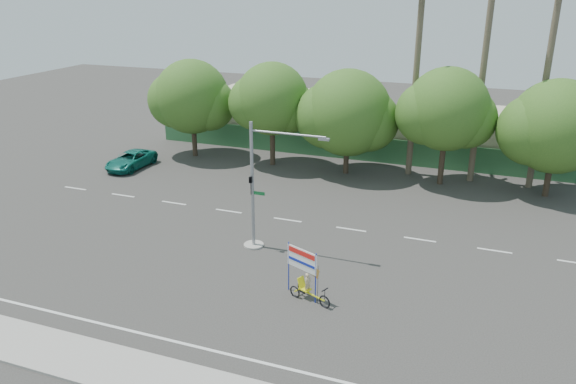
% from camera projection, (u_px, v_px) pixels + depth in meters
% --- Properties ---
extents(ground, '(120.00, 120.00, 0.00)m').
position_uv_depth(ground, '(268.00, 289.00, 26.66)').
color(ground, '#33302D').
rests_on(ground, ground).
extents(fence, '(38.00, 0.08, 2.00)m').
position_uv_depth(fence, '(369.00, 149.00, 45.17)').
color(fence, '#336B3D').
rests_on(fence, ground).
extents(building_left, '(12.00, 8.00, 4.00)m').
position_uv_depth(building_left, '(275.00, 116.00, 52.03)').
color(building_left, beige).
rests_on(building_left, ground).
extents(building_right, '(14.00, 8.00, 3.60)m').
position_uv_depth(building_right, '(477.00, 135.00, 46.22)').
color(building_right, beige).
rests_on(building_right, ground).
extents(tree_far_left, '(7.14, 6.00, 7.96)m').
position_uv_depth(tree_far_left, '(191.00, 99.00, 45.36)').
color(tree_far_left, '#473828').
rests_on(tree_far_left, ground).
extents(tree_left, '(6.66, 5.60, 8.07)m').
position_uv_depth(tree_left, '(272.00, 101.00, 42.97)').
color(tree_left, '#473828').
rests_on(tree_left, ground).
extents(tree_center, '(7.62, 6.40, 7.85)m').
position_uv_depth(tree_center, '(347.00, 115.00, 41.22)').
color(tree_center, '#473828').
rests_on(tree_center, ground).
extents(tree_right, '(6.90, 5.80, 8.36)m').
position_uv_depth(tree_right, '(446.00, 112.00, 38.66)').
color(tree_right, '#473828').
rests_on(tree_right, ground).
extents(tree_far_right, '(7.38, 6.20, 7.94)m').
position_uv_depth(tree_far_right, '(555.00, 129.00, 36.58)').
color(tree_far_right, '#473828').
rests_on(tree_far_right, ground).
extents(palm_tall, '(3.73, 3.79, 17.45)m').
position_uv_depth(palm_tall, '(488.00, 33.00, 37.46)').
color(palm_tall, '#70604C').
rests_on(palm_tall, ground).
extents(palm_mid, '(3.73, 3.79, 15.45)m').
position_uv_depth(palm_mid, '(550.00, 52.00, 36.53)').
color(palm_mid, '#70604C').
rests_on(palm_mid, ground).
extents(palm_short, '(3.73, 3.79, 14.45)m').
position_uv_depth(palm_short, '(418.00, 54.00, 39.50)').
color(palm_short, '#70604C').
rests_on(palm_short, ground).
extents(traffic_signal, '(4.72, 1.10, 7.00)m').
position_uv_depth(traffic_signal, '(258.00, 197.00, 29.85)').
color(traffic_signal, gray).
rests_on(traffic_signal, ground).
extents(trike_billboard, '(2.39, 1.21, 2.54)m').
position_uv_depth(trike_billboard, '(306.00, 278.00, 25.52)').
color(trike_billboard, black).
rests_on(trike_billboard, ground).
extents(pickup_truck, '(2.27, 4.70, 1.29)m').
position_uv_depth(pickup_truck, '(131.00, 160.00, 43.70)').
color(pickup_truck, '#0E6657').
rests_on(pickup_truck, ground).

